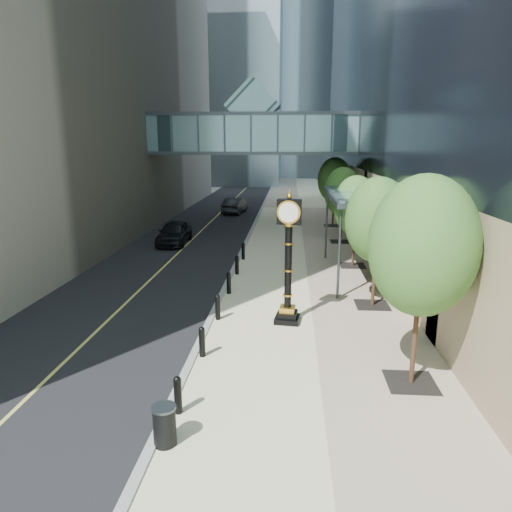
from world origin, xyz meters
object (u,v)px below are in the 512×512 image
Objects in this scene: street_clock at (288,268)px; car_far at (235,205)px; pedestrian at (385,272)px; car_near at (174,232)px; trash_bin at (165,426)px.

street_clock reaches higher than car_far.
pedestrian is at bearing 51.19° from street_clock.
pedestrian is at bearing -38.59° from car_near.
trash_bin is 0.19× the size of car_near.
car_near is at bearing 88.38° from car_far.
pedestrian reaches higher than car_far.
trash_bin is at bearing 102.13° from car_far.
trash_bin is at bearing 38.70° from pedestrian.
car_far is at bearing -87.90° from pedestrian.
pedestrian is at bearing 120.15° from car_far.
car_near reaches higher than trash_bin.
car_far is at bearing 79.30° from car_near.
trash_bin is at bearing -77.67° from car_near.
trash_bin is 0.19× the size of car_far.
car_near is 1.00× the size of car_far.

